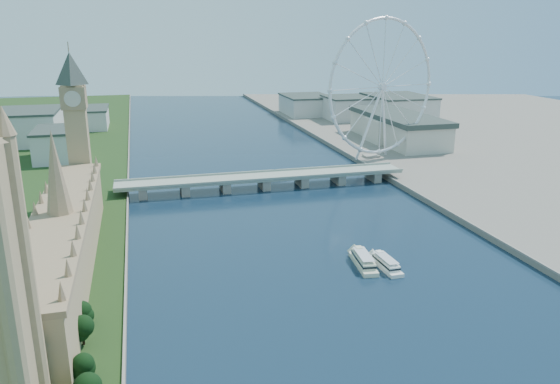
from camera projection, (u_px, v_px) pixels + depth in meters
name	position (u px, v px, depth m)	size (l,w,h in m)	color
parliament_range	(64.00, 242.00, 260.34)	(24.00, 200.00, 70.00)	tan
big_ben	(75.00, 111.00, 346.81)	(20.02, 20.02, 110.00)	tan
westminster_bridge	(264.00, 179.00, 415.31)	(220.00, 22.00, 9.50)	gray
london_eye	(382.00, 88.00, 478.13)	(113.60, 39.12, 124.30)	silver
county_hall	(396.00, 144.00, 580.18)	(54.00, 144.00, 35.00)	beige
city_skyline	(247.00, 115.00, 663.08)	(505.00, 280.00, 32.00)	beige
tour_boat_near	(363.00, 266.00, 279.14)	(8.13, 31.72, 7.03)	beige
tour_boat_far	(386.00, 268.00, 276.52)	(7.27, 28.51, 6.29)	white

